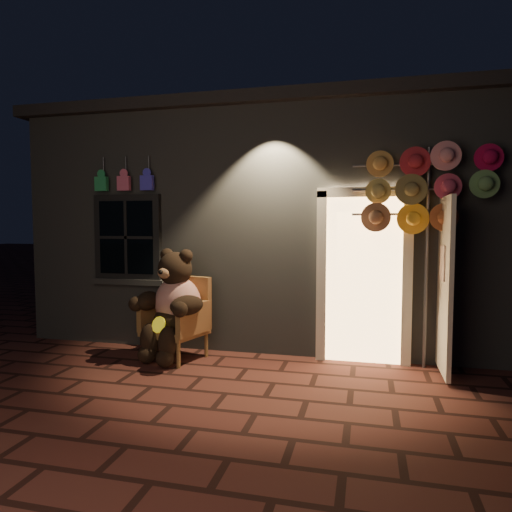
% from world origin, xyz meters
% --- Properties ---
extents(ground, '(60.00, 60.00, 0.00)m').
position_xyz_m(ground, '(0.00, 0.00, 0.00)').
color(ground, '#532720').
rests_on(ground, ground).
extents(shop_building, '(7.30, 5.95, 3.51)m').
position_xyz_m(shop_building, '(0.00, 3.99, 1.74)').
color(shop_building, slate).
rests_on(shop_building, ground).
extents(wicker_armchair, '(0.87, 0.83, 1.05)m').
position_xyz_m(wicker_armchair, '(-0.97, 1.09, 0.52)').
color(wicker_armchair, olive).
rests_on(wicker_armchair, ground).
extents(teddy_bear, '(0.98, 0.90, 1.41)m').
position_xyz_m(teddy_bear, '(-1.00, 0.96, 0.71)').
color(teddy_bear, '#AE2712').
rests_on(teddy_bear, ground).
extents(hat_rack, '(1.64, 0.22, 2.66)m').
position_xyz_m(hat_rack, '(2.03, 1.28, 2.15)').
color(hat_rack, '#59595E').
rests_on(hat_rack, ground).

